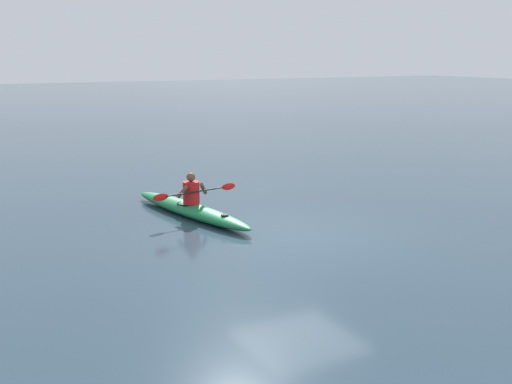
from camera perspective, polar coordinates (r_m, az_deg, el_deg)
ground_plane at (r=13.72m, az=4.05°, el=-3.75°), size 160.00×160.00×0.00m
kayak at (r=15.19m, az=-5.95°, el=-1.58°), size 1.45×4.70×0.32m
kayaker at (r=15.02m, az=-5.83°, el=0.09°), size 2.27×0.62×0.75m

